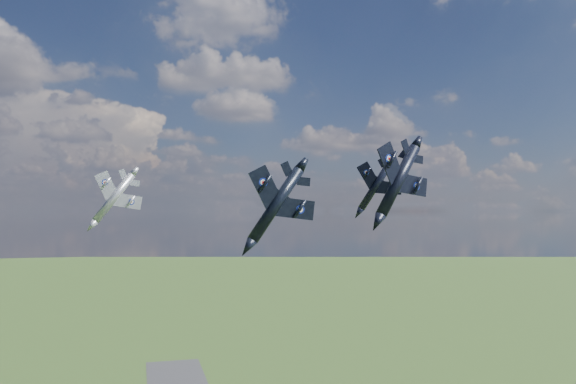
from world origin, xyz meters
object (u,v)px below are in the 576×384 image
object	(u,v)px
jet_right_navy	(398,181)
jet_left_silver	(114,198)
jet_high_navy	(376,186)
jet_lead_navy	(276,204)

from	to	relation	value
jet_right_navy	jet_left_silver	size ratio (longest dim) A/B	1.13
jet_high_navy	jet_left_silver	world-z (taller)	jet_high_navy
jet_right_navy	jet_left_silver	world-z (taller)	jet_right_navy
jet_right_navy	jet_high_navy	size ratio (longest dim) A/B	1.09
jet_right_navy	jet_high_navy	distance (m)	28.96
jet_lead_navy	jet_left_silver	world-z (taller)	jet_left_silver
jet_lead_navy	jet_left_silver	xyz separation A→B (m)	(-20.66, 22.26, 1.24)
jet_right_navy	jet_left_silver	bearing A→B (deg)	121.68
jet_right_navy	jet_lead_navy	bearing A→B (deg)	135.87
jet_right_navy	jet_high_navy	world-z (taller)	jet_high_navy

